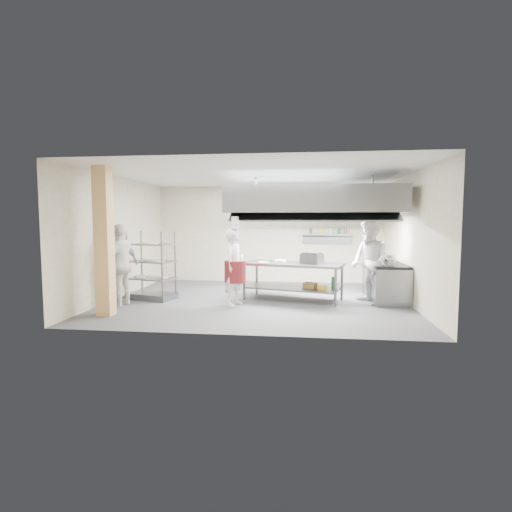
# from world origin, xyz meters

# --- Properties ---
(floor) EXTENTS (7.00, 7.00, 0.00)m
(floor) POSITION_xyz_m (0.00, 0.00, 0.00)
(floor) COLOR #38383B
(floor) RESTS_ON ground
(ceiling) EXTENTS (7.00, 7.00, 0.00)m
(ceiling) POSITION_xyz_m (0.00, 0.00, 3.00)
(ceiling) COLOR silver
(ceiling) RESTS_ON wall_back
(wall_back) EXTENTS (7.00, 0.00, 7.00)m
(wall_back) POSITION_xyz_m (0.00, 3.00, 1.50)
(wall_back) COLOR tan
(wall_back) RESTS_ON ground
(wall_left) EXTENTS (0.00, 6.00, 6.00)m
(wall_left) POSITION_xyz_m (-3.50, 0.00, 1.50)
(wall_left) COLOR tan
(wall_left) RESTS_ON ground
(wall_right) EXTENTS (0.00, 6.00, 6.00)m
(wall_right) POSITION_xyz_m (3.50, 0.00, 1.50)
(wall_right) COLOR tan
(wall_right) RESTS_ON ground
(column) EXTENTS (0.30, 0.30, 3.00)m
(column) POSITION_xyz_m (-2.90, -1.90, 1.50)
(column) COLOR #E2AE74
(column) RESTS_ON floor
(exhaust_hood) EXTENTS (4.00, 2.50, 0.60)m
(exhaust_hood) POSITION_xyz_m (1.30, 0.40, 2.40)
(exhaust_hood) COLOR gray
(exhaust_hood) RESTS_ON ceiling
(hood_strip_a) EXTENTS (1.60, 0.12, 0.04)m
(hood_strip_a) POSITION_xyz_m (0.40, 0.40, 2.08)
(hood_strip_a) COLOR white
(hood_strip_a) RESTS_ON exhaust_hood
(hood_strip_b) EXTENTS (1.60, 0.12, 0.04)m
(hood_strip_b) POSITION_xyz_m (2.20, 0.40, 2.08)
(hood_strip_b) COLOR white
(hood_strip_b) RESTS_ON exhaust_hood
(wall_shelf) EXTENTS (1.50, 0.28, 0.04)m
(wall_shelf) POSITION_xyz_m (1.80, 2.84, 1.50)
(wall_shelf) COLOR gray
(wall_shelf) RESTS_ON wall_back
(island) EXTENTS (2.55, 1.58, 0.91)m
(island) POSITION_xyz_m (0.83, 0.12, 0.46)
(island) COLOR gray
(island) RESTS_ON floor
(island_worktop) EXTENTS (2.55, 1.58, 0.06)m
(island_worktop) POSITION_xyz_m (0.83, 0.12, 0.88)
(island_worktop) COLOR gray
(island_worktop) RESTS_ON island
(island_undershelf) EXTENTS (2.34, 1.43, 0.04)m
(island_undershelf) POSITION_xyz_m (0.83, 0.12, 0.30)
(island_undershelf) COLOR slate
(island_undershelf) RESTS_ON island
(pass_rack) EXTENTS (1.25, 0.92, 1.67)m
(pass_rack) POSITION_xyz_m (-2.62, -0.15, 0.84)
(pass_rack) COLOR slate
(pass_rack) RESTS_ON floor
(cooking_range) EXTENTS (0.80, 2.00, 0.84)m
(cooking_range) POSITION_xyz_m (3.08, 0.50, 0.42)
(cooking_range) COLOR gray
(cooking_range) RESTS_ON floor
(range_top) EXTENTS (0.78, 1.96, 0.06)m
(range_top) POSITION_xyz_m (3.08, 0.50, 0.87)
(range_top) COLOR black
(range_top) RESTS_ON cooking_range
(chef_head) EXTENTS (0.61, 0.74, 1.74)m
(chef_head) POSITION_xyz_m (-0.46, -0.65, 0.87)
(chef_head) COLOR silver
(chef_head) RESTS_ON floor
(chef_line) EXTENTS (1.04, 1.16, 1.95)m
(chef_line) POSITION_xyz_m (2.60, -0.10, 0.97)
(chef_line) COLOR white
(chef_line) RESTS_ON floor
(chef_plating) EXTENTS (0.70, 1.16, 1.86)m
(chef_plating) POSITION_xyz_m (-3.00, -0.95, 0.93)
(chef_plating) COLOR silver
(chef_plating) RESTS_ON floor
(griddle) EXTENTS (0.58, 0.54, 0.23)m
(griddle) POSITION_xyz_m (1.28, 0.01, 1.02)
(griddle) COLOR slate
(griddle) RESTS_ON island_worktop
(wicker_basket) EXTENTS (0.37, 0.33, 0.13)m
(wicker_basket) POSITION_xyz_m (1.25, 0.00, 0.39)
(wicker_basket) COLOR brown
(wicker_basket) RESTS_ON island_undershelf
(stockpot) EXTENTS (0.29, 0.29, 0.20)m
(stockpot) POSITION_xyz_m (3.13, 0.32, 1.00)
(stockpot) COLOR gray
(stockpot) RESTS_ON range_top
(plate_stack) EXTENTS (0.28, 0.28, 0.05)m
(plate_stack) POSITION_xyz_m (-2.62, -0.15, 0.54)
(plate_stack) COLOR silver
(plate_stack) RESTS_ON pass_rack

